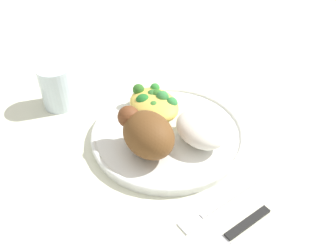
{
  "coord_description": "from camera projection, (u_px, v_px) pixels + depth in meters",
  "views": [
    {
      "loc": [
        -0.4,
        0.27,
        0.44
      ],
      "look_at": [
        0.0,
        0.0,
        0.03
      ],
      "focal_mm": 39.52,
      "sensor_mm": 36.0,
      "label": 1
    }
  ],
  "objects": [
    {
      "name": "fork",
      "position": [
        215.0,
        207.0,
        0.53
      ],
      "size": [
        0.02,
        0.14,
        0.01
      ],
      "color": "silver",
      "rests_on": "ground_plane"
    },
    {
      "name": "water_glass",
      "position": [
        57.0,
        87.0,
        0.7
      ],
      "size": [
        0.06,
        0.06,
        0.08
      ],
      "primitive_type": "cylinder",
      "color": "silver",
      "rests_on": "ground_plane"
    },
    {
      "name": "rice_pile",
      "position": [
        201.0,
        129.0,
        0.61
      ],
      "size": [
        0.1,
        0.07,
        0.04
      ],
      "primitive_type": "ellipsoid",
      "color": "white",
      "rests_on": "plate"
    },
    {
      "name": "roasted_chicken",
      "position": [
        147.0,
        133.0,
        0.58
      ],
      "size": [
        0.11,
        0.08,
        0.07
      ],
      "color": "brown",
      "rests_on": "plate"
    },
    {
      "name": "plate",
      "position": [
        168.0,
        134.0,
        0.65
      ],
      "size": [
        0.27,
        0.27,
        0.02
      ],
      "color": "white",
      "rests_on": "ground_plane"
    },
    {
      "name": "knife",
      "position": [
        228.0,
        237.0,
        0.5
      ],
      "size": [
        0.02,
        0.19,
        0.01
      ],
      "color": "black",
      "rests_on": "ground_plane"
    },
    {
      "name": "mac_cheese_with_broccoli",
      "position": [
        154.0,
        103.0,
        0.67
      ],
      "size": [
        0.11,
        0.08,
        0.04
      ],
      "color": "#E4C351",
      "rests_on": "plate"
    },
    {
      "name": "ground_plane",
      "position": [
        168.0,
        138.0,
        0.65
      ],
      "size": [
        2.0,
        2.0,
        0.0
      ],
      "primitive_type": "plane",
      "color": "silver"
    }
  ]
}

